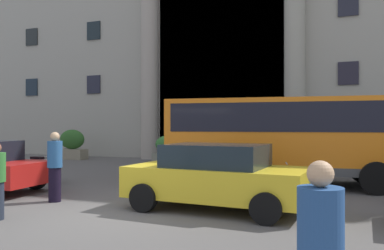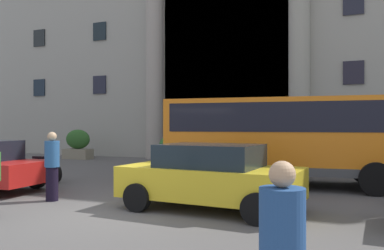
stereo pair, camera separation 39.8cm
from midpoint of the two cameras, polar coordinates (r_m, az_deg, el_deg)
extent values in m
cube|color=#54504E|center=(8.79, -12.96, -12.81)|extent=(80.00, 64.00, 0.12)
cube|color=black|center=(21.54, 3.38, 10.63)|extent=(6.96, 0.12, 11.74)
cylinder|color=#9C9387|center=(22.78, -6.61, 10.04)|extent=(1.01, 1.01, 11.74)
cylinder|color=#9A9889|center=(20.39, 14.05, 11.23)|extent=(1.01, 1.01, 11.74)
cube|color=black|center=(27.84, -22.52, 5.06)|extent=(0.92, 0.08, 1.10)
cube|color=black|center=(24.80, -14.47, 5.68)|extent=(0.92, 0.08, 1.10)
cube|color=black|center=(20.20, 21.09, 6.99)|extent=(0.92, 0.08, 1.10)
cube|color=black|center=(28.32, -22.52, 11.65)|extent=(0.92, 0.08, 1.10)
cube|color=black|center=(25.33, -14.46, 13.05)|extent=(0.92, 0.08, 1.10)
cube|color=#1F202C|center=(20.86, 21.09, 15.93)|extent=(0.92, 0.08, 1.10)
cube|color=orange|center=(12.75, 12.19, -1.43)|extent=(7.34, 3.18, 2.25)
cube|color=black|center=(12.75, 12.19, 1.04)|extent=(6.92, 3.17, 0.86)
cube|color=#47494A|center=(12.82, 12.19, -5.91)|extent=(7.35, 3.22, 0.24)
cylinder|color=black|center=(14.15, 22.64, -5.85)|extent=(0.92, 0.37, 0.90)
cylinder|color=black|center=(11.75, 24.22, -7.04)|extent=(0.92, 0.37, 0.90)
cylinder|color=black|center=(14.37, 2.41, -5.76)|extent=(0.92, 0.37, 0.90)
cylinder|color=black|center=(12.02, -0.16, -6.88)|extent=(0.92, 0.37, 0.90)
cube|color=gray|center=(19.76, -4.05, -4.77)|extent=(1.41, 0.83, 0.50)
ellipsoid|color=#326F2E|center=(19.71, -4.05, -2.78)|extent=(1.35, 0.75, 0.87)
cube|color=gray|center=(22.93, -17.39, -4.04)|extent=(1.63, 0.73, 0.56)
ellipsoid|color=#295621|center=(22.89, -17.39, -1.99)|extent=(1.56, 0.66, 1.08)
cube|color=slate|center=(18.50, 5.06, -5.14)|extent=(1.54, 0.85, 0.48)
ellipsoid|color=#2A6228|center=(18.45, 5.06, -3.08)|extent=(1.48, 0.77, 0.86)
cube|color=gold|center=(8.92, 2.27, -8.22)|extent=(4.06, 2.06, 0.69)
cube|color=black|center=(8.86, 2.27, -4.41)|extent=(2.23, 1.73, 0.50)
cylinder|color=black|center=(9.44, 12.13, -9.63)|extent=(0.63, 0.24, 0.62)
cylinder|color=black|center=(7.69, 9.14, -11.83)|extent=(0.63, 0.24, 0.62)
cylinder|color=black|center=(10.35, -2.78, -8.78)|extent=(0.63, 0.24, 0.62)
cylinder|color=black|center=(8.79, -8.35, -10.35)|extent=(0.63, 0.24, 0.62)
cylinder|color=black|center=(12.65, -22.40, -7.17)|extent=(0.63, 0.24, 0.62)
cylinder|color=black|center=(10.73, 13.09, -8.52)|extent=(0.61, 0.22, 0.60)
cylinder|color=black|center=(10.74, 5.23, -8.51)|extent=(0.61, 0.24, 0.60)
cube|color=#1D34A2|center=(10.67, 9.16, -7.05)|extent=(0.96, 0.42, 0.32)
cube|color=black|center=(10.65, 8.19, -6.08)|extent=(0.55, 0.30, 0.12)
cylinder|color=#A5A5A8|center=(10.65, 12.47, -5.44)|extent=(0.14, 0.54, 0.03)
cylinder|color=black|center=(13.68, -20.06, -6.68)|extent=(0.61, 0.24, 0.60)
cylinder|color=black|center=(14.90, -23.38, -6.13)|extent=(0.61, 0.25, 0.60)
cube|color=#B3B4B8|center=(14.26, -21.79, -5.28)|extent=(0.97, 0.45, 0.32)
cube|color=black|center=(14.39, -22.19, -4.51)|extent=(0.55, 0.31, 0.12)
cylinder|color=#A5A5A8|center=(13.72, -20.35, -4.22)|extent=(0.16, 0.54, 0.03)
cylinder|color=black|center=(10.45, -20.24, -8.07)|extent=(0.30, 0.30, 0.84)
cylinder|color=#275388|center=(10.37, -20.24, -3.98)|extent=(0.36, 0.36, 0.65)
sphere|color=tan|center=(10.35, -20.23, -1.57)|extent=(0.22, 0.22, 0.22)
cylinder|color=navy|center=(3.29, 14.66, -13.91)|extent=(0.36, 0.36, 0.61)
sphere|color=tan|center=(3.22, 14.66, -6.84)|extent=(0.21, 0.21, 0.21)
camera|label=1|loc=(0.20, -90.86, 0.00)|focal=36.95mm
camera|label=2|loc=(0.20, 89.14, 0.00)|focal=36.95mm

